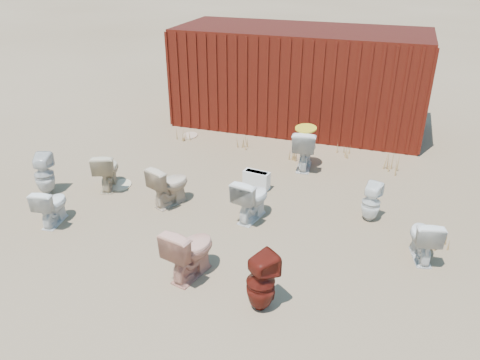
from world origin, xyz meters
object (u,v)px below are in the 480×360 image
(toilet_front_pink, at_px, (190,250))
(toilet_back_a, at_px, (44,174))
(toilet_back_yellowlid, at_px, (305,148))
(toilet_back_beige_right, at_px, (170,184))
(toilet_back_e, at_px, (371,202))
(toilet_front_maroon, at_px, (261,282))
(toilet_back_beige_left, at_px, (107,170))
(toilet_front_c, at_px, (252,198))
(toilet_front_e, at_px, (423,238))
(shipping_container, at_px, (299,78))
(loose_tank, at_px, (256,180))
(toilet_front_a, at_px, (52,205))

(toilet_front_pink, distance_m, toilet_back_a, 3.80)
(toilet_back_yellowlid, bearing_deg, toilet_front_pink, 73.67)
(toilet_front_pink, distance_m, toilet_back_beige_right, 2.11)
(toilet_back_yellowlid, relative_size, toilet_back_e, 1.26)
(toilet_front_maroon, distance_m, toilet_back_beige_left, 4.34)
(toilet_front_pink, distance_m, toilet_front_maroon, 1.17)
(toilet_front_pink, height_order, toilet_front_c, toilet_front_pink)
(toilet_front_e, bearing_deg, toilet_front_pink, 12.69)
(shipping_container, bearing_deg, toilet_back_e, -62.74)
(toilet_front_c, distance_m, loose_tank, 1.12)
(toilet_front_a, xyz_separation_m, toilet_back_e, (5.00, 1.79, 0.00))
(shipping_container, bearing_deg, toilet_back_beige_right, -104.29)
(toilet_front_pink, distance_m, toilet_front_e, 3.40)
(toilet_front_e, xyz_separation_m, toilet_back_yellowlid, (-2.30, 2.57, 0.08))
(toilet_back_e, bearing_deg, loose_tank, 1.63)
(toilet_back_e, height_order, loose_tank, toilet_back_e)
(toilet_back_beige_left, height_order, toilet_back_beige_right, toilet_back_beige_right)
(toilet_front_c, distance_m, toilet_back_beige_left, 2.94)
(shipping_container, bearing_deg, toilet_back_yellowlid, -74.37)
(toilet_front_a, height_order, toilet_back_beige_right, toilet_back_beige_right)
(loose_tank, bearing_deg, toilet_front_c, -69.44)
(toilet_back_e, bearing_deg, toilet_back_yellowlid, -34.68)
(shipping_container, height_order, toilet_back_a, shipping_container)
(toilet_front_c, bearing_deg, toilet_back_a, 18.08)
(shipping_container, height_order, toilet_back_beige_right, shipping_container)
(toilet_back_beige_left, bearing_deg, loose_tank, 177.50)
(toilet_front_pink, bearing_deg, loose_tank, -78.47)
(shipping_container, xyz_separation_m, toilet_front_pink, (-0.05, -6.60, -0.79))
(toilet_front_pink, xyz_separation_m, toilet_back_e, (2.25, 2.32, -0.07))
(toilet_front_a, height_order, toilet_front_e, toilet_front_e)
(shipping_container, xyz_separation_m, toilet_back_e, (2.20, -4.28, -0.86))
(toilet_back_a, distance_m, toilet_back_beige_right, 2.40)
(toilet_front_pink, height_order, toilet_back_e, toilet_front_pink)
(toilet_front_pink, height_order, toilet_front_maroon, toilet_front_pink)
(toilet_back_beige_left, xyz_separation_m, toilet_back_yellowlid, (3.36, 2.10, 0.06))
(toilet_back_beige_right, bearing_deg, toilet_front_a, 60.45)
(toilet_back_e, bearing_deg, toilet_front_c, 31.55)
(toilet_back_beige_right, relative_size, toilet_back_e, 1.13)
(toilet_front_a, xyz_separation_m, loose_tank, (2.85, 2.27, -0.16))
(shipping_container, bearing_deg, toilet_front_e, -59.58)
(toilet_back_yellowlid, bearing_deg, toilet_front_a, 39.35)
(toilet_front_pink, xyz_separation_m, toilet_back_beige_right, (-1.19, 1.75, -0.03))
(toilet_front_a, xyz_separation_m, toilet_front_e, (5.81, 0.93, 0.02))
(toilet_back_beige_left, bearing_deg, toilet_front_pink, 122.85)
(toilet_front_maroon, relative_size, toilet_back_e, 1.20)
(shipping_container, distance_m, toilet_front_pink, 6.65)
(toilet_back_beige_right, relative_size, toilet_back_yellowlid, 0.89)
(toilet_front_a, xyz_separation_m, toilet_back_yellowlid, (3.51, 3.50, 0.09))
(toilet_front_a, xyz_separation_m, toilet_front_pink, (2.74, -0.53, 0.07))
(toilet_back_beige_left, relative_size, toilet_back_e, 1.09)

